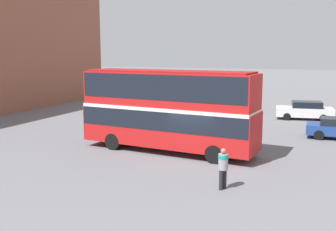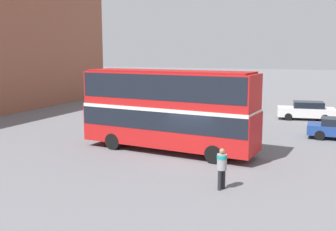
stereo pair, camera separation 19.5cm
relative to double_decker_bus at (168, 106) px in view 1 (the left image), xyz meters
The scene contains 4 objects.
ground_plane 3.34m from the double_decker_bus, 24.46° to the right, with size 240.00×240.00×0.00m, color slate.
double_decker_bus is the anchor object (origin of this frame).
pedestrian_foreground 7.02m from the double_decker_bus, 48.29° to the right, with size 0.56×0.56×1.77m.
parked_car_kerb_far 16.27m from the double_decker_bus, 65.25° to the left, with size 4.90×2.54×1.55m.
Camera 1 is at (6.53, -19.84, 5.70)m, focal length 42.00 mm.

